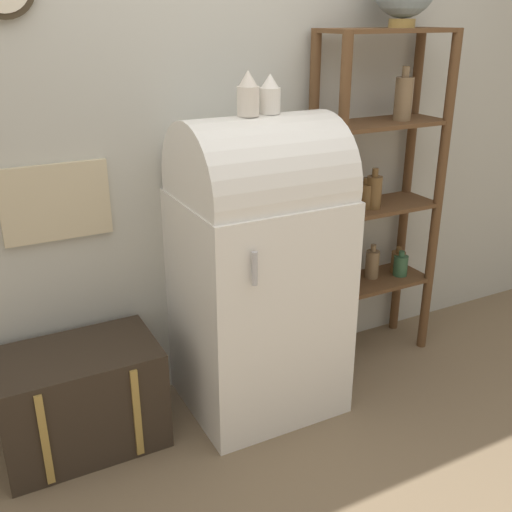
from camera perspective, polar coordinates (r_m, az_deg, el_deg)
The scene contains 7 objects.
ground_plane at distance 2.88m, azimuth 2.58°, elevation -15.80°, with size 12.00×12.00×0.00m, color #7A664C.
wall_back at distance 2.82m, azimuth -3.04°, elevation 13.47°, with size 7.00×0.09×2.70m.
refrigerator at distance 2.71m, azimuth 0.24°, elevation -0.83°, with size 0.68×0.64×1.38m.
suitcase_trunk at distance 2.76m, azimuth -16.34°, elevation -12.91°, with size 0.67×0.42×0.46m.
shelf_unit at distance 3.14m, azimuth 11.52°, elevation 6.27°, with size 0.68×0.30×1.71m.
vase_left at distance 2.49m, azimuth -0.76°, elevation 15.10°, with size 0.09×0.09×0.18m.
vase_center at distance 2.55m, azimuth 1.34°, elevation 15.07°, with size 0.09×0.09×0.16m.
Camera 1 is at (-1.16, -1.96, 1.77)m, focal length 42.00 mm.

